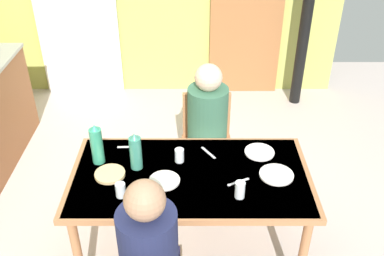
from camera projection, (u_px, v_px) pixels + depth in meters
name	position (u px, v px, depth m)	size (l,w,h in m)	color
ground_plane	(147.00, 238.00, 3.29)	(6.38, 6.38, 0.00)	beige
door_wooden	(249.00, 9.00, 4.73)	(0.80, 0.05, 2.00)	#995F36
curtain_panel	(76.00, 1.00, 4.67)	(0.90, 0.03, 2.18)	white
dining_table	(192.00, 184.00, 2.77)	(1.51, 0.80, 0.76)	#A86D44
chair_far_diner	(208.00, 140.00, 3.50)	(0.40, 0.40, 0.87)	#A86D44
person_near_diner	(150.00, 248.00, 2.20)	(0.30, 0.37, 0.77)	#1F2041
person_far_diner	(209.00, 119.00, 3.23)	(0.30, 0.37, 0.77)	#3C5C46
water_bottle_green_near	(98.00, 145.00, 2.77)	(0.08, 0.08, 0.28)	#34936F
water_bottle_green_far	(138.00, 152.00, 2.72)	(0.08, 0.08, 0.26)	#3A8770
dinner_plate_near_left	(278.00, 175.00, 2.71)	(0.21, 0.21, 0.01)	white
dinner_plate_near_right	(166.00, 180.00, 2.67)	(0.19, 0.19, 0.01)	white
dinner_plate_far_center	(261.00, 152.00, 2.91)	(0.20, 0.20, 0.01)	white
drinking_glass_by_near_diner	(241.00, 190.00, 2.52)	(0.06, 0.06, 0.11)	silver
drinking_glass_by_far_diner	(181.00, 155.00, 2.82)	(0.06, 0.06, 0.09)	silver
drinking_glass_spare_center	(122.00, 190.00, 2.54)	(0.06, 0.06, 0.09)	silver
bread_plate_sliced	(111.00, 174.00, 2.71)	(0.19, 0.19, 0.02)	#DBB77A
cutlery_knife_near	(240.00, 182.00, 2.66)	(0.15, 0.02, 0.00)	silver
cutlery_fork_near	(130.00, 147.00, 2.97)	(0.15, 0.02, 0.00)	silver
cutlery_knife_far	(210.00, 153.00, 2.91)	(0.15, 0.02, 0.00)	silver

